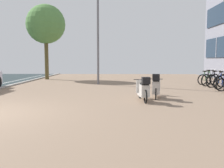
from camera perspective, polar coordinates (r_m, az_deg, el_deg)
The scene contains 9 objects.
ground at distance 7.78m, azimuth -17.89°, elevation -6.71°, with size 21.00×40.00×0.13m.
bicycle_rack_04 at distance 14.93m, azimuth 23.40°, elevation 0.38°, with size 1.32×0.68×1.03m.
bicycle_rack_05 at distance 15.65m, azimuth 22.16°, elevation 0.64°, with size 1.39×0.54×1.03m.
bicycle_rack_06 at distance 16.36m, azimuth 20.94°, elevation 0.88°, with size 1.34×0.68×1.03m.
bicycle_rack_07 at distance 17.13m, azimuth 20.22°, elevation 1.00°, with size 1.27×0.48×0.93m.
scooter_near at distance 10.64m, azimuth 9.75°, elevation -0.63°, with size 0.64×1.82×1.03m.
scooter_mid at distance 9.73m, azimuth 6.99°, elevation -1.28°, with size 0.52×1.79×0.98m.
lamp_post at distance 16.25m, azimuth -3.13°, elevation 12.39°, with size 0.20×0.52×6.40m.
street_tree at distance 21.00m, azimuth -14.45°, elevation 12.64°, with size 3.00×3.00×5.77m.
Camera 1 is at (4.00, -7.16, 1.60)m, focal length 41.34 mm.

